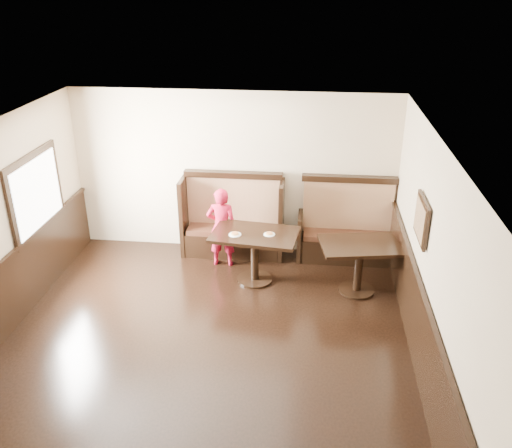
# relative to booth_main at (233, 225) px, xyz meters

# --- Properties ---
(ground) EXTENTS (7.00, 7.00, 0.00)m
(ground) POSITION_rel_booth_main_xyz_m (0.00, -3.30, -0.53)
(ground) COLOR black
(ground) RESTS_ON ground
(room_shell) EXTENTS (7.00, 7.00, 7.00)m
(room_shell) POSITION_rel_booth_main_xyz_m (-0.30, -3.01, 0.14)
(room_shell) COLOR #C4B38E
(room_shell) RESTS_ON ground
(booth_main) EXTENTS (1.75, 0.72, 1.45)m
(booth_main) POSITION_rel_booth_main_xyz_m (0.00, 0.00, 0.00)
(booth_main) COLOR black
(booth_main) RESTS_ON ground
(booth_neighbor) EXTENTS (1.65, 0.72, 1.45)m
(booth_neighbor) POSITION_rel_booth_main_xyz_m (1.95, -0.00, -0.05)
(booth_neighbor) COLOR black
(booth_neighbor) RESTS_ON ground
(table_main) EXTENTS (1.41, 0.97, 0.84)m
(table_main) POSITION_rel_booth_main_xyz_m (0.48, -0.94, 0.12)
(table_main) COLOR black
(table_main) RESTS_ON ground
(table_neighbor) EXTENTS (1.30, 0.97, 0.82)m
(table_neighbor) POSITION_rel_booth_main_xyz_m (2.09, -1.09, 0.09)
(table_neighbor) COLOR black
(table_neighbor) RESTS_ON ground
(child) EXTENTS (0.51, 0.34, 1.37)m
(child) POSITION_rel_booth_main_xyz_m (-0.12, -0.46, 0.16)
(child) COLOR #AE122F
(child) RESTS_ON ground
(pizza_plate_left) EXTENTS (0.19, 0.19, 0.04)m
(pizza_plate_left) POSITION_rel_booth_main_xyz_m (0.19, -1.03, 0.33)
(pizza_plate_left) COLOR white
(pizza_plate_left) RESTS_ON table_main
(pizza_plate_right) EXTENTS (0.18, 0.18, 0.03)m
(pizza_plate_right) POSITION_rel_booth_main_xyz_m (0.71, -0.97, 0.33)
(pizza_plate_right) COLOR white
(pizza_plate_right) RESTS_ON table_main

